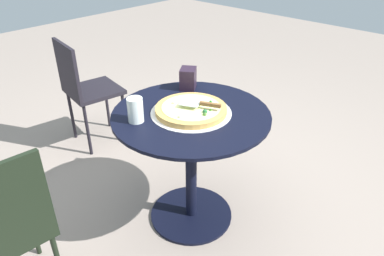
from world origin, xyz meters
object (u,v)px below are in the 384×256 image
napkin_dispenser (188,79)px  patio_chair_near (84,86)px  patio_table (191,148)px  pizza_server (201,104)px  drinking_cup (135,110)px  pizza_on_tray (192,110)px

napkin_dispenser → patio_chair_near: 0.99m
patio_table → pizza_server: 0.28m
patio_table → patio_chair_near: bearing=-93.4°
patio_chair_near → drinking_cup: bearing=72.7°
pizza_on_tray → napkin_dispenser: bearing=-132.8°
pizza_server → napkin_dispenser: (-0.19, -0.27, 0.00)m
pizza_on_tray → napkin_dispenser: size_ratio=3.43×
patio_table → drinking_cup: (0.25, -0.14, 0.28)m
pizza_server → napkin_dispenser: napkin_dispenser is taller
napkin_dispenser → pizza_on_tray: bearing=-167.4°
napkin_dispenser → patio_chair_near: bearing=64.4°
drinking_cup → napkin_dispenser: bearing=-169.4°
drinking_cup → patio_chair_near: size_ratio=0.15×
pizza_on_tray → drinking_cup: (0.25, -0.14, 0.05)m
pizza_on_tray → napkin_dispenser: 0.32m
pizza_server → drinking_cup: size_ratio=1.70×
pizza_on_tray → pizza_server: (-0.02, 0.04, 0.04)m
napkin_dispenser → patio_chair_near: patio_chair_near is taller
patio_table → pizza_server: (-0.02, 0.05, 0.27)m
patio_table → napkin_dispenser: 0.42m
patio_table → napkin_dispenser: size_ratio=6.75×
pizza_on_tray → drinking_cup: size_ratio=3.37×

